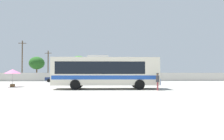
% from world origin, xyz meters
% --- Properties ---
extents(ground_plane, '(300.00, 300.00, 0.00)m').
position_xyz_m(ground_plane, '(0.00, 10.00, 0.00)').
color(ground_plane, gray).
extents(perimeter_wall, '(80.00, 0.30, 1.89)m').
position_xyz_m(perimeter_wall, '(0.00, 22.16, 0.95)').
color(perimeter_wall, beige).
rests_on(perimeter_wall, ground_plane).
extents(coach_bus_cream_blue, '(11.33, 2.90, 3.60)m').
position_xyz_m(coach_bus_cream_blue, '(0.93, -0.12, 1.92)').
color(coach_bus_cream_blue, silver).
rests_on(coach_bus_cream_blue, ground_plane).
extents(attendant_by_bus_door, '(0.43, 0.43, 1.70)m').
position_xyz_m(attendant_by_bus_door, '(6.12, -2.32, 0.97)').
color(attendant_by_bus_door, '#99383D').
rests_on(attendant_by_bus_door, ground_plane).
extents(vendor_umbrella_near_gate_pink, '(1.97, 1.97, 2.21)m').
position_xyz_m(vendor_umbrella_near_gate_pink, '(-10.56, 3.54, 1.88)').
color(vendor_umbrella_near_gate_pink, gray).
rests_on(vendor_umbrella_near_gate_pink, ground_plane).
extents(parked_car_leftmost_dark_blue, '(4.20, 2.02, 1.51)m').
position_xyz_m(parked_car_leftmost_dark_blue, '(-8.47, 17.55, 0.79)').
color(parked_car_leftmost_dark_blue, navy).
rests_on(parked_car_leftmost_dark_blue, ground_plane).
extents(parked_car_second_maroon, '(4.65, 2.19, 1.43)m').
position_xyz_m(parked_car_second_maroon, '(-3.13, 17.60, 0.77)').
color(parked_car_second_maroon, maroon).
rests_on(parked_car_second_maroon, ground_plane).
extents(utility_pole_near, '(1.80, 0.24, 9.36)m').
position_xyz_m(utility_pole_near, '(-17.93, 23.66, 4.87)').
color(utility_pole_near, '#4C3823').
rests_on(utility_pole_near, ground_plane).
extents(utility_pole_far, '(1.78, 0.55, 7.28)m').
position_xyz_m(utility_pole_far, '(-12.55, 25.54, 3.82)').
color(utility_pole_far, '#4C3823').
rests_on(utility_pole_far, ground_plane).
extents(roadside_tree_left, '(3.78, 3.78, 5.99)m').
position_xyz_m(roadside_tree_left, '(-15.93, 27.50, 4.36)').
color(roadside_tree_left, brown).
rests_on(roadside_tree_left, ground_plane).
extents(roadside_tree_midleft, '(4.26, 4.26, 6.25)m').
position_xyz_m(roadside_tree_midleft, '(-5.38, 27.43, 4.42)').
color(roadside_tree_midleft, brown).
rests_on(roadside_tree_midleft, ground_plane).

